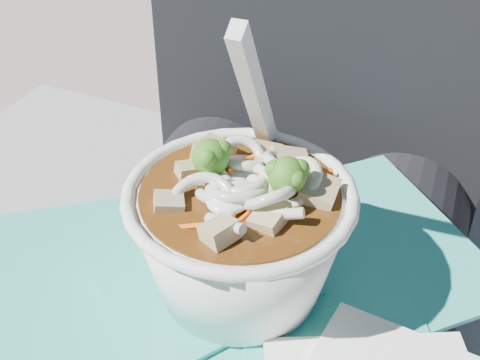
% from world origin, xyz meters
% --- Properties ---
extents(lap, '(0.33, 0.48, 0.14)m').
position_xyz_m(lap, '(0.00, 0.00, 0.53)').
color(lap, black).
rests_on(lap, stone_ledge).
extents(person_body, '(0.34, 0.94, 1.00)m').
position_xyz_m(person_body, '(0.00, 0.09, 0.56)').
color(person_body, black).
rests_on(person_body, ground).
extents(plastic_bag, '(0.42, 0.46, 0.02)m').
position_xyz_m(plastic_bag, '(0.00, -0.03, 0.61)').
color(plastic_bag, '#2AB1A0').
rests_on(plastic_bag, lap).
extents(udon_bowl, '(0.17, 0.17, 0.20)m').
position_xyz_m(udon_bowl, '(0.01, -0.01, 0.67)').
color(udon_bowl, white).
rests_on(udon_bowl, plastic_bag).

